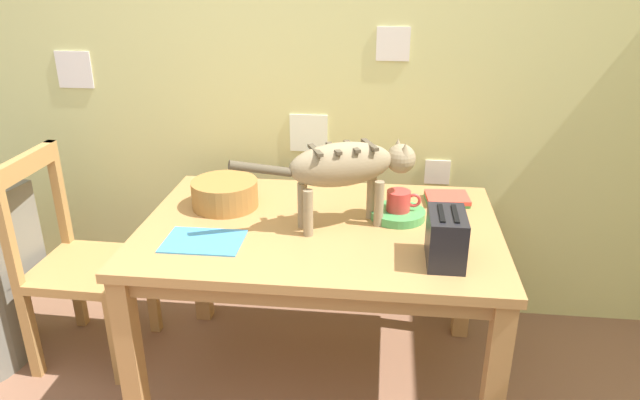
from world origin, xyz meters
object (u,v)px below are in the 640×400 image
Objects in this scene: book_stack at (447,199)px; wooden_chair_near at (77,263)px; magazine at (204,241)px; dining_table at (320,245)px; toaster at (446,238)px; saucer_bowl at (398,214)px; coffee_mug at (399,201)px; cat at (348,167)px; wicker_basket at (225,193)px.

wooden_chair_near is at bearing -172.87° from book_stack.
magazine is at bearing -152.37° from book_stack.
toaster is (0.44, -0.24, 0.17)m from dining_table.
saucer_bowl reaches higher than book_stack.
dining_table is 0.57m from book_stack.
dining_table is at bearing 86.84° from wooden_chair_near.
saucer_bowl is 0.06m from coffee_mug.
cat reaches higher than book_stack.
toaster is 1.57m from wooden_chair_near.
coffee_mug is 0.14× the size of wooden_chair_near.
toaster is at bearing -95.76° from book_stack.
dining_table is 0.32m from saucer_bowl.
dining_table is at bearing 25.45° from magazine.
coffee_mug reaches higher than magazine.
toaster is at bearing -28.03° from dining_table.
wooden_chair_near is (-1.34, -0.01, -0.29)m from saucer_bowl.
wicker_basket is 0.28× the size of wooden_chair_near.
magazine is 0.30× the size of wooden_chair_near.
wicker_basket is at bearing 90.43° from magazine.
toaster is (0.34, -0.24, -0.15)m from cat.
wooden_chair_near is (-1.49, 0.32, -0.36)m from toaster.
cat is 0.44m from toaster.
wooden_chair_near is at bearing 157.23° from magazine.
book_stack is 0.69× the size of wicker_basket.
wicker_basket is (-0.40, 0.13, 0.14)m from dining_table.
cat is 4.92× the size of coffee_mug.
dining_table is 1.07m from wooden_chair_near.
dining_table is 0.44m from wicker_basket.
book_stack is (0.20, 0.18, -0.06)m from coffee_mug.
coffee_mug is 0.66× the size of toaster.
saucer_bowl is at bearing 90.00° from cat.
coffee_mug is 0.69m from wicker_basket.
dining_table is 4.85× the size of magazine.
book_stack is 0.20× the size of wooden_chair_near.
book_stack reaches higher than magazine.
magazine is 0.84m from toaster.
wooden_chair_near reaches higher than book_stack.
magazine reaches higher than dining_table.
coffee_mug is at bearing -137.60° from book_stack.
toaster reaches higher than coffee_mug.
book_stack is at bearing 99.96° from cat.
wicker_basket is (-0.69, 0.04, -0.02)m from coffee_mug.
saucer_bowl is 0.76× the size of magazine.
cat reaches higher than wooden_chair_near.
wicker_basket reaches higher than book_stack.
coffee_mug reaches higher than book_stack.
cat is at bearing -156.00° from coffee_mug.
saucer_bowl is 0.69m from wicker_basket.
toaster is at bearing -3.45° from magazine.
book_stack reaches higher than dining_table.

